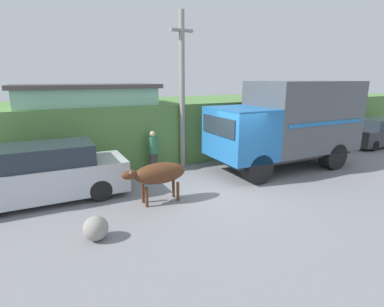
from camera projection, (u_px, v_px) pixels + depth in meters
The scene contains 10 objects.
ground_plane at pixel (230, 189), 10.02m from camera, with size 60.00×60.00×0.00m, color gray.
hillside_embankment at pixel (165, 126), 14.85m from camera, with size 32.00×5.26×2.56m.
building_backdrop at pixel (90, 127), 12.06m from camera, with size 5.38×2.70×3.38m.
cargo_truck at pixel (289, 122), 11.99m from camera, with size 6.22×2.50×3.50m.
brown_cow at pixel (159, 174), 8.76m from camera, with size 1.93×0.62×1.21m.
parked_suv at pixel (45, 174), 8.92m from camera, with size 4.75×1.76×1.72m.
hatchback_car at pixel (375, 133), 16.19m from camera, with size 3.44×1.64×1.49m.
pedestrian_on_hill at pixel (153, 150), 11.61m from camera, with size 0.34×0.34×1.64m.
utility_pole at pixel (182, 90), 11.82m from camera, with size 0.90×0.21×6.09m.
roadside_rock at pixel (96, 228), 6.82m from camera, with size 0.57×0.57×0.57m.
Camera 1 is at (-5.36, -7.85, 3.61)m, focal length 28.00 mm.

